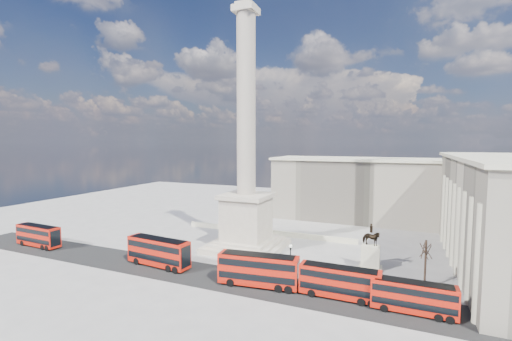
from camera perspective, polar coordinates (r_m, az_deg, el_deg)
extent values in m
plane|color=#9E9B96|center=(64.83, -3.50, -14.02)|extent=(180.00, 180.00, 0.00)
cube|color=#242424|center=(54.36, -3.51, -17.81)|extent=(120.00, 9.00, 0.01)
cube|color=beige|center=(68.96, -1.60, -12.41)|extent=(14.00, 14.00, 1.00)
cube|color=beige|center=(68.74, -1.60, -11.81)|extent=(12.00, 12.00, 0.50)
cube|color=beige|center=(68.60, -1.60, -11.41)|extent=(10.00, 10.00, 0.50)
cube|color=beige|center=(67.54, -1.61, -7.95)|extent=(8.00, 8.00, 8.00)
cube|color=beige|center=(66.71, -1.62, -4.26)|extent=(9.00, 9.00, 0.80)
cylinder|color=#AB9E8E|center=(66.25, -1.66, 10.77)|extent=(3.60, 3.60, 34.00)
cube|color=beige|center=(70.31, -1.69, 25.19)|extent=(4.20, 4.20, 1.20)
cube|color=beige|center=(70.63, -1.70, 25.87)|extent=(3.20, 3.20, 0.60)
cube|color=beige|center=(78.68, 1.80, -10.20)|extent=(40.00, 0.60, 1.10)
cube|color=#B7AD96|center=(96.01, 18.39, -3.18)|extent=(50.00, 16.00, 16.00)
cube|color=beige|center=(95.25, 18.52, 1.77)|extent=(51.00, 17.00, 0.60)
cube|color=red|center=(61.20, -15.94, -12.84)|extent=(11.95, 3.71, 4.33)
cube|color=black|center=(61.44, -15.92, -13.53)|extent=(11.48, 3.73, 0.96)
cube|color=black|center=(60.87, -15.96, -11.81)|extent=(11.48, 3.73, 0.96)
cube|color=black|center=(60.58, -15.99, -10.86)|extent=(10.75, 3.34, 0.06)
cylinder|color=black|center=(64.45, -18.45, -13.82)|extent=(1.42, 2.89, 1.18)
cylinder|color=black|center=(59.69, -13.54, -15.23)|extent=(1.42, 2.89, 1.18)
cylinder|color=black|center=(58.81, -12.48, -15.52)|extent=(1.42, 2.89, 1.18)
cube|color=red|center=(51.37, 0.39, -16.15)|extent=(11.89, 3.98, 4.29)
cube|color=black|center=(51.65, 0.39, -16.95)|extent=(11.43, 3.98, 0.95)
cube|color=black|center=(50.98, 0.39, -14.96)|extent=(11.43, 3.98, 0.95)
cube|color=black|center=(50.64, 0.39, -13.85)|extent=(10.70, 3.58, 0.06)
cylinder|color=black|center=(53.21, -3.79, -17.65)|extent=(1.48, 2.89, 1.17)
cylinder|color=black|center=(51.36, 4.08, -18.50)|extent=(1.48, 2.89, 1.17)
cylinder|color=black|center=(51.11, 5.70, -18.64)|extent=(1.48, 2.89, 1.17)
cube|color=red|center=(49.20, 13.75, -17.55)|extent=(10.59, 2.41, 3.90)
cube|color=black|center=(49.47, 13.73, -18.30)|extent=(10.16, 2.47, 0.87)
cube|color=black|center=(48.82, 13.77, -16.43)|extent=(10.16, 2.47, 0.87)
cube|color=black|center=(48.49, 13.79, -15.39)|extent=(9.53, 2.17, 0.06)
cylinder|color=black|center=(50.51, 9.57, -19.04)|extent=(1.06, 2.53, 1.06)
cylinder|color=black|center=(49.56, 17.30, -19.68)|extent=(1.06, 2.53, 1.06)
cylinder|color=black|center=(49.47, 18.85, -19.77)|extent=(1.06, 2.53, 1.06)
cube|color=red|center=(48.26, 24.72, -18.55)|extent=(9.75, 2.25, 3.59)
cube|color=black|center=(48.52, 24.69, -19.25)|extent=(9.36, 2.31, 0.80)
cube|color=black|center=(47.90, 24.76, -17.50)|extent=(9.36, 2.31, 0.80)
cube|color=black|center=(47.59, 24.80, -16.53)|extent=(8.78, 2.03, 0.05)
cylinder|color=black|center=(48.91, 20.64, -20.17)|extent=(0.98, 2.34, 0.97)
cylinder|color=black|center=(49.09, 28.05, -20.33)|extent=(0.98, 2.34, 0.97)
cylinder|color=black|center=(49.20, 29.49, -20.33)|extent=(0.98, 2.34, 0.97)
cube|color=red|center=(82.00, -32.53, -9.09)|extent=(10.64, 2.80, 3.89)
cube|color=black|center=(82.16, -32.51, -9.56)|extent=(10.22, 2.84, 0.86)
cube|color=black|center=(81.77, -32.56, -8.39)|extent=(10.22, 2.84, 0.86)
cube|color=black|center=(81.58, -32.59, -7.74)|extent=(9.57, 2.52, 0.06)
cylinder|color=black|center=(85.31, -33.74, -9.84)|extent=(1.15, 2.56, 1.06)
cylinder|color=black|center=(80.00, -31.32, -10.67)|extent=(1.15, 2.56, 1.06)
cylinder|color=black|center=(78.97, -30.81, -10.84)|extent=(1.15, 2.56, 1.06)
cylinder|color=black|center=(53.40, 5.74, -17.99)|extent=(0.40, 0.40, 0.45)
cylinder|color=black|center=(52.49, 5.76, -15.50)|extent=(0.14, 0.14, 5.41)
cylinder|color=black|center=(51.65, 5.79, -12.78)|extent=(0.27, 0.27, 0.27)
sphere|color=silver|center=(51.55, 5.79, -12.44)|extent=(0.50, 0.50, 0.50)
cube|color=beige|center=(61.51, 18.50, -15.09)|extent=(3.59, 2.69, 0.45)
cube|color=beige|center=(60.94, 18.54, -13.54)|extent=(2.87, 1.98, 3.95)
imported|color=black|center=(60.03, 18.62, -10.65)|extent=(3.04, 1.75, 2.43)
cylinder|color=black|center=(59.65, 18.66, -9.24)|extent=(0.45, 0.45, 1.08)
sphere|color=black|center=(59.48, 18.68, -8.54)|extent=(0.32, 0.32, 0.32)
cylinder|color=#332319|center=(55.54, 26.38, -13.89)|extent=(0.28, 0.28, 7.12)
cylinder|color=#332319|center=(60.32, 32.71, -13.00)|extent=(0.30, 0.30, 6.47)
cylinder|color=#332319|center=(69.33, 34.80, -10.42)|extent=(0.32, 0.32, 7.42)
imported|color=#272125|center=(53.14, 21.09, -17.67)|extent=(0.71, 0.55, 1.73)
imported|color=#272125|center=(52.44, 26.53, -18.17)|extent=(0.84, 0.66, 1.72)
imported|color=#272125|center=(58.21, -2.41, -15.29)|extent=(0.64, 1.13, 1.81)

